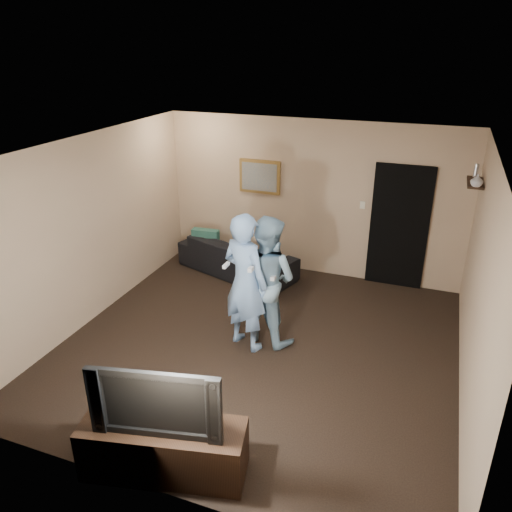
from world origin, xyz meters
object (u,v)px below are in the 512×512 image
at_px(television, 159,396).
at_px(wii_player_right, 267,280).
at_px(sofa, 237,256).
at_px(wii_player_left, 245,282).
at_px(tv_console, 164,449).

relative_size(television, wii_player_right, 0.68).
bearing_deg(sofa, wii_player_left, 133.83).
bearing_deg(television, wii_player_left, 79.34).
bearing_deg(sofa, tv_console, 121.91).
xyz_separation_m(sofa, tv_console, (1.02, -4.23, -0.05)).
height_order(television, wii_player_right, wii_player_right).
relative_size(sofa, tv_console, 1.37).
height_order(sofa, wii_player_left, wii_player_left).
relative_size(wii_player_left, wii_player_right, 1.06).
xyz_separation_m(tv_console, television, (0.00, 0.00, 0.61)).
bearing_deg(wii_player_left, sofa, 115.51).
height_order(tv_console, wii_player_left, wii_player_left).
distance_m(tv_console, television, 0.61).
relative_size(sofa, wii_player_left, 1.14).
height_order(tv_console, wii_player_right, wii_player_right).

